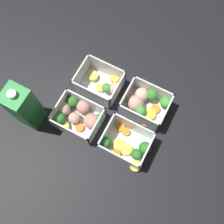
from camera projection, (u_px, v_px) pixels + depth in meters
ground_plane at (112, 115)px, 0.85m from camera, size 4.00×4.00×0.00m
container_near_left at (144, 103)px, 0.83m from camera, size 0.14×0.12×0.08m
container_near_right at (103, 84)px, 0.85m from camera, size 0.14×0.13×0.08m
container_far_left at (127, 145)px, 0.79m from camera, size 0.15×0.12×0.08m
container_far_right at (77, 115)px, 0.82m from camera, size 0.16×0.13×0.08m
juice_carton at (25, 108)px, 0.75m from camera, size 0.07×0.07×0.20m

